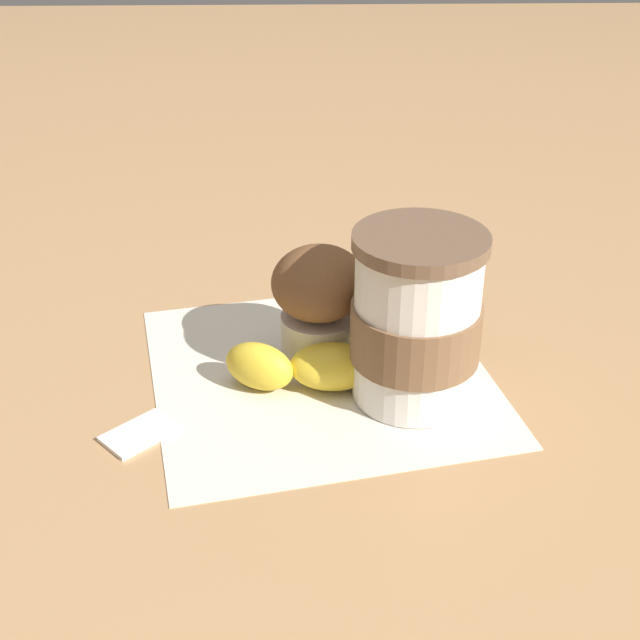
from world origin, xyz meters
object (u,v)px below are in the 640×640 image
coffee_cup (416,321)px  muffin (316,300)px  banana (331,362)px  sugar_packet (139,432)px

coffee_cup → muffin: size_ratio=1.36×
coffee_cup → banana: coffee_cup is taller
muffin → banana: bearing=106.1°
banana → sugar_packet: size_ratio=3.39×
coffee_cup → muffin: (0.07, -0.05, -0.01)m
muffin → sugar_packet: 0.17m
coffee_cup → muffin: 0.09m
banana → coffee_cup: bearing=165.3°
banana → sugar_packet: 0.15m
coffee_cup → muffin: coffee_cup is taller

